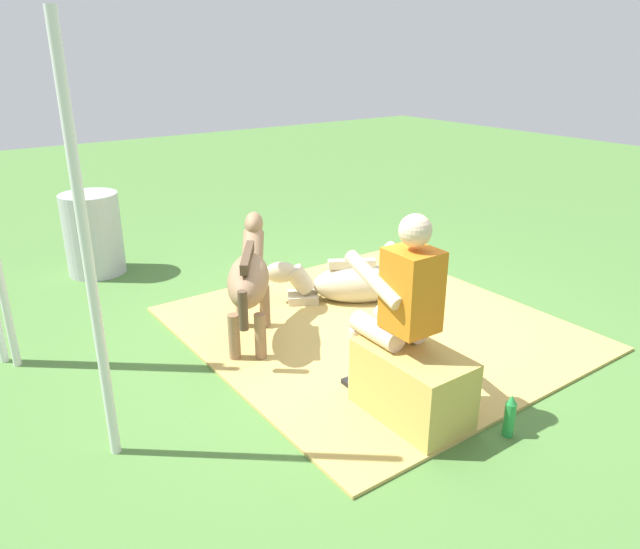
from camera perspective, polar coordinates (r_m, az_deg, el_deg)
The scene contains 9 objects.
ground_plane at distance 5.08m, azimuth 1.71°, elevation -5.59°, with size 24.00×24.00×0.00m, color #4C7A38.
hay_patch at distance 5.16m, azimuth 5.12°, elevation -5.09°, with size 3.02×2.87×0.02m, color tan.
hay_bale at distance 3.94m, azimuth 8.75°, elevation -10.37°, with size 0.75×0.44×0.48m, color tan.
person_seated at distance 3.81m, azimuth 7.48°, elevation -2.73°, with size 0.67×0.42×1.36m.
pony_standing at distance 4.80m, azimuth -6.76°, elevation -0.16°, with size 1.18×0.91×0.92m.
pony_lying at distance 5.61m, azimuth 2.82°, elevation -0.81°, with size 0.91×1.29×0.42m.
soda_bottle at distance 3.96m, azimuth 17.67°, elevation -12.75°, with size 0.07×0.07×0.29m.
water_barrel at distance 6.71m, azimuth -20.86°, elevation 3.65°, with size 0.59×0.59×0.86m, color #B2B2B7.
tent_pole_left at distance 3.37m, azimuth -21.30°, elevation 1.40°, with size 0.06×0.06×2.45m, color silver.
Camera 1 is at (-3.60, 2.77, 2.28)m, focal length 33.50 mm.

